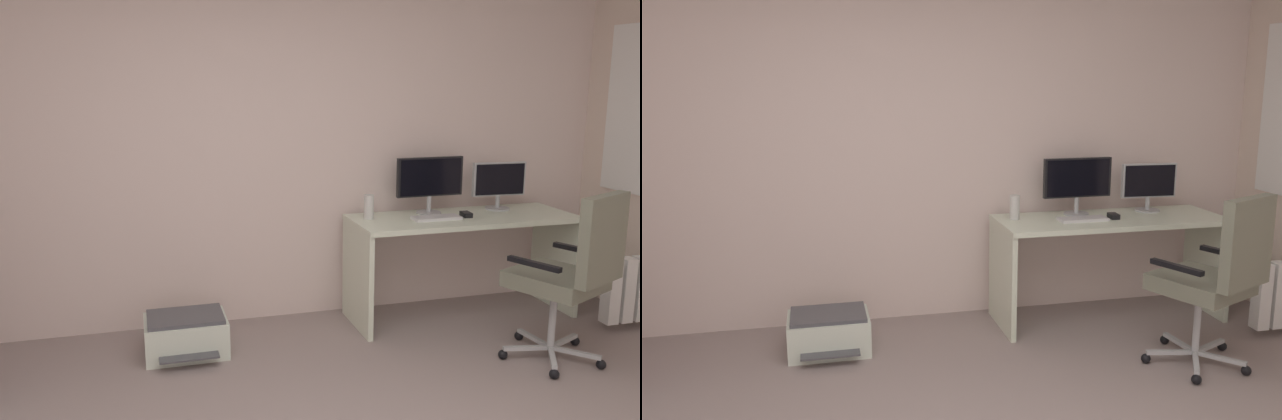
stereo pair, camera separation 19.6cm
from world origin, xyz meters
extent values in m
cube|color=beige|center=(0.00, 2.47, 1.28)|extent=(5.52, 0.10, 2.57)
cube|color=silver|center=(1.51, 2.07, 0.73)|extent=(1.62, 0.59, 0.04)
cube|color=silver|center=(0.72, 2.07, 0.36)|extent=(0.04, 0.57, 0.71)
cube|color=silver|center=(2.30, 2.07, 0.36)|extent=(0.04, 0.57, 0.71)
cylinder|color=#B2B5B7|center=(1.31, 2.21, 0.76)|extent=(0.18, 0.18, 0.01)
cylinder|color=#B2B5B7|center=(1.31, 2.21, 0.83)|extent=(0.03, 0.03, 0.13)
cube|color=black|center=(1.31, 2.21, 1.02)|extent=(0.51, 0.05, 0.28)
cube|color=black|center=(1.31, 2.19, 1.02)|extent=(0.47, 0.01, 0.26)
cylinder|color=#B2B5B7|center=(1.87, 2.21, 0.76)|extent=(0.18, 0.18, 0.01)
cylinder|color=#B2B5B7|center=(1.87, 2.21, 0.81)|extent=(0.03, 0.03, 0.10)
cube|color=#B7BABC|center=(1.87, 2.21, 0.98)|extent=(0.41, 0.06, 0.25)
cube|color=black|center=(1.87, 2.19, 0.98)|extent=(0.38, 0.03, 0.23)
cube|color=silver|center=(1.28, 2.02, 0.76)|extent=(0.34, 0.13, 0.02)
cube|color=black|center=(1.52, 2.03, 0.77)|extent=(0.07, 0.10, 0.03)
cylinder|color=silver|center=(0.83, 2.16, 0.83)|extent=(0.07, 0.07, 0.17)
cube|color=#B7BABC|center=(1.85, 1.30, 0.07)|extent=(0.29, 0.15, 0.02)
sphere|color=black|center=(1.99, 1.36, 0.03)|extent=(0.06, 0.06, 0.06)
cube|color=#B7BABC|center=(1.70, 1.39, 0.07)|extent=(0.06, 0.30, 0.02)
sphere|color=black|center=(1.68, 1.54, 0.03)|extent=(0.06, 0.06, 0.06)
cube|color=#B7BABC|center=(1.57, 1.27, 0.07)|extent=(0.30, 0.09, 0.02)
sphere|color=black|center=(1.42, 1.31, 0.03)|extent=(0.06, 0.06, 0.06)
cube|color=#B7BABC|center=(1.64, 1.11, 0.07)|extent=(0.18, 0.28, 0.02)
sphere|color=black|center=(1.56, 0.98, 0.03)|extent=(0.06, 0.06, 0.06)
cube|color=#B7BABC|center=(1.81, 1.13, 0.07)|extent=(0.22, 0.24, 0.02)
sphere|color=black|center=(1.91, 1.02, 0.03)|extent=(0.06, 0.06, 0.06)
cylinder|color=#B7BABC|center=(1.71, 1.24, 0.26)|extent=(0.04, 0.04, 0.39)
cube|color=slate|center=(1.71, 1.24, 0.51)|extent=(0.62, 0.63, 0.10)
cube|color=slate|center=(1.82, 0.99, 0.82)|extent=(0.42, 0.24, 0.52)
cube|color=black|center=(1.49, 1.14, 0.66)|extent=(0.17, 0.33, 0.03)
cube|color=black|center=(1.94, 1.34, 0.66)|extent=(0.17, 0.33, 0.03)
cube|color=silver|center=(-0.47, 1.93, 0.12)|extent=(0.51, 0.37, 0.23)
cube|color=#4C4C51|center=(-0.47, 1.93, 0.24)|extent=(0.47, 0.34, 0.02)
cube|color=#4C4C51|center=(-0.47, 1.71, 0.07)|extent=(0.36, 0.10, 0.01)
cube|color=white|center=(2.37, 1.52, 0.29)|extent=(0.09, 0.10, 0.45)
cube|color=white|center=(2.48, 1.52, 0.29)|extent=(0.09, 0.10, 0.45)
cube|color=white|center=(2.60, 1.52, 0.29)|extent=(0.09, 0.10, 0.45)
camera|label=1|loc=(-0.71, -2.04, 1.74)|focal=36.73mm
camera|label=2|loc=(-0.52, -2.09, 1.74)|focal=36.73mm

